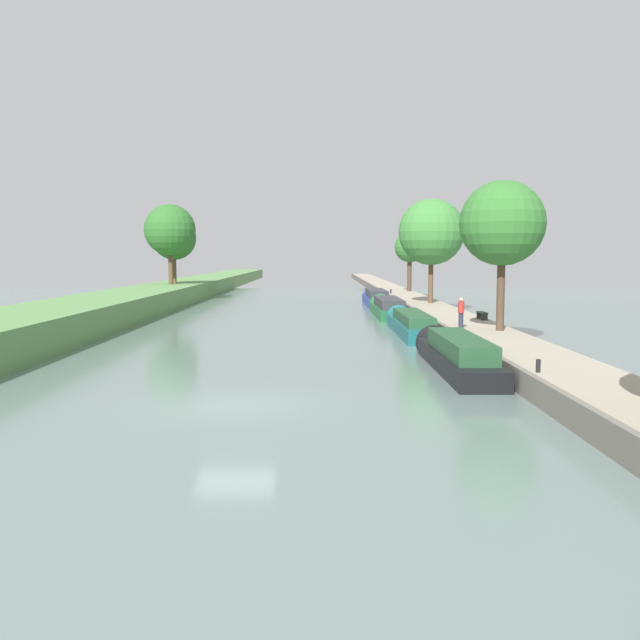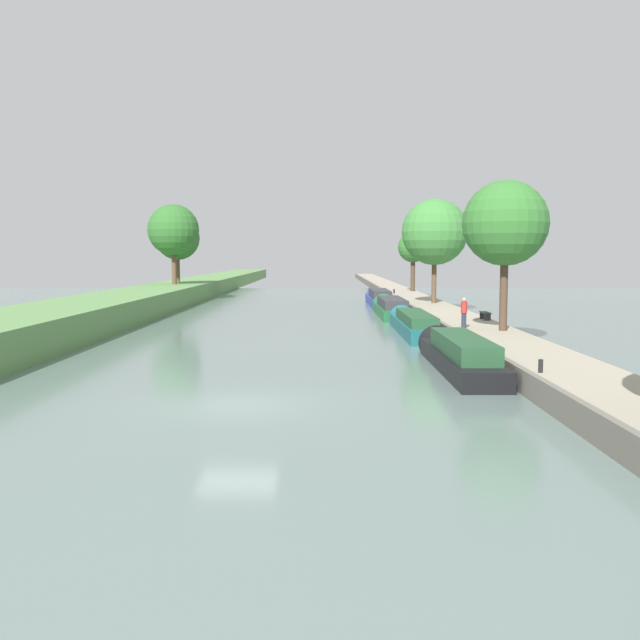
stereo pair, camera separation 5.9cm
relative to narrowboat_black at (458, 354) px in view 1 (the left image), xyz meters
The scene contains 16 objects.
ground_plane 11.34m from the narrowboat_black, 138.10° to the right, with size 160.00×160.00×0.00m, color slate.
right_towpath 8.16m from the narrowboat_black, 67.96° to the right, with size 3.39×260.00×0.82m.
stone_quay 7.66m from the narrowboat_black, 80.67° to the right, with size 0.25×260.00×0.87m.
narrowboat_black is the anchor object (origin of this frame).
narrowboat_teal 13.56m from the narrowboat_black, 90.64° to the left, with size 1.89×12.89×1.86m.
narrowboat_green 26.57m from the narrowboat_black, 90.72° to the left, with size 2.13×12.39×2.08m.
narrowboat_blue 38.59m from the narrowboat_black, 90.48° to the left, with size 2.04×11.69×2.09m.
tree_rightbank_midnear 10.05m from the narrowboat_black, 62.60° to the left, with size 4.45×4.45×7.86m.
tree_rightbank_midfar 29.55m from the narrowboat_black, 83.07° to the left, with size 5.48×5.48×8.63m.
tree_rightbank_far 48.83m from the narrowboat_black, 85.01° to the left, with size 3.37×3.37×6.56m.
tree_leftbank_downstream 50.53m from the narrowboat_black, 115.11° to the left, with size 4.69×4.69×7.21m.
tree_leftbank_upstream 48.76m from the narrowboat_black, 116.13° to the left, with size 5.29×5.29×8.28m.
person_walking 8.93m from the narrowboat_black, 77.05° to the left, with size 0.34×0.34×1.66m.
mooring_bollard_near 6.22m from the narrowboat_black, 74.42° to the right, with size 0.16×0.16×0.45m.
mooring_bollard_far 43.50m from the narrowboat_black, 87.80° to the left, with size 0.16×0.16×0.45m.
park_bench 14.30m from the narrowboat_black, 72.47° to the left, with size 0.44×1.50×0.47m.
Camera 1 is at (2.69, -21.81, 4.77)m, focal length 39.20 mm.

